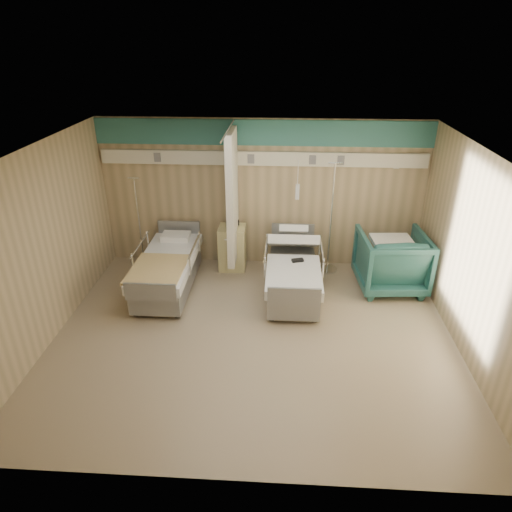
# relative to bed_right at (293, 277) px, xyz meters

# --- Properties ---
(ground) EXTENTS (6.00, 5.00, 0.00)m
(ground) POSITION_rel_bed_right_xyz_m (-0.60, -1.30, -0.32)
(ground) COLOR gray
(ground) RESTS_ON ground
(room_walls) EXTENTS (6.04, 5.04, 2.82)m
(room_walls) POSITION_rel_bed_right_xyz_m (-0.63, -1.05, 1.55)
(room_walls) COLOR tan
(room_walls) RESTS_ON ground
(bed_right) EXTENTS (1.00, 2.16, 0.63)m
(bed_right) POSITION_rel_bed_right_xyz_m (0.00, 0.00, 0.00)
(bed_right) COLOR white
(bed_right) RESTS_ON ground
(bed_left) EXTENTS (1.00, 2.16, 0.63)m
(bed_left) POSITION_rel_bed_right_xyz_m (-2.20, 0.00, 0.00)
(bed_left) COLOR white
(bed_left) RESTS_ON ground
(bedside_cabinet) EXTENTS (0.50, 0.48, 0.85)m
(bedside_cabinet) POSITION_rel_bed_right_xyz_m (-1.15, 0.90, 0.11)
(bedside_cabinet) COLOR #D1C582
(bedside_cabinet) RESTS_ON ground
(visitor_armchair) EXTENTS (1.21, 1.24, 1.06)m
(visitor_armchair) POSITION_rel_bed_right_xyz_m (1.72, 0.31, 0.21)
(visitor_armchair) COLOR #215351
(visitor_armchair) RESTS_ON ground
(waffle_blanket) EXTENTS (0.72, 0.65, 0.08)m
(waffle_blanket) POSITION_rel_bed_right_xyz_m (1.69, 0.27, 0.78)
(waffle_blanket) COLOR silver
(waffle_blanket) RESTS_ON visitor_armchair
(iv_stand_right) EXTENTS (0.38, 0.38, 2.11)m
(iv_stand_right) POSITION_rel_bed_right_xyz_m (0.68, 0.91, 0.12)
(iv_stand_right) COLOR silver
(iv_stand_right) RESTS_ON ground
(iv_stand_left) EXTENTS (0.32, 0.32, 1.79)m
(iv_stand_left) POSITION_rel_bed_right_xyz_m (-2.90, 0.85, 0.05)
(iv_stand_left) COLOR silver
(iv_stand_left) RESTS_ON ground
(call_remote) EXTENTS (0.22, 0.14, 0.04)m
(call_remote) POSITION_rel_bed_right_xyz_m (0.07, -0.01, 0.34)
(call_remote) COLOR black
(call_remote) RESTS_ON bed_right
(tan_blanket) EXTENTS (0.88, 1.10, 0.04)m
(tan_blanket) POSITION_rel_bed_right_xyz_m (-2.24, -0.46, 0.33)
(tan_blanket) COLOR tan
(tan_blanket) RESTS_ON bed_left
(toiletry_bag) EXTENTS (0.24, 0.21, 0.11)m
(toiletry_bag) POSITION_rel_bed_right_xyz_m (-1.14, 0.99, 0.59)
(toiletry_bag) COLOR black
(toiletry_bag) RESTS_ON bedside_cabinet
(white_cup) EXTENTS (0.11, 0.11, 0.13)m
(white_cup) POSITION_rel_bed_right_xyz_m (-1.21, 0.94, 0.60)
(white_cup) COLOR white
(white_cup) RESTS_ON bedside_cabinet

